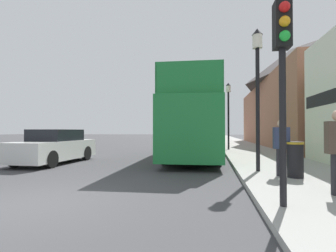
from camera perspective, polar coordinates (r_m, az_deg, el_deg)
name	(u,v)px	position (r m, az deg, el deg)	size (l,w,h in m)	color
ground_plane	(173,146)	(25.99, 1.06, -4.27)	(144.00, 144.00, 0.00)	#3D3D3F
sidewalk	(243,147)	(22.90, 16.09, -4.50)	(3.71, 108.00, 0.14)	#999993
brick_terrace_rear	(292,97)	(27.45, 25.31, 5.64)	(6.00, 22.69, 9.22)	#9E664C
tour_bus	(194,124)	(14.34, 5.64, 0.35)	(2.78, 10.11, 4.06)	#1E7A38
parked_car_ahead_of_bus	(207,140)	(22.79, 8.55, -2.97)	(1.88, 3.97, 1.50)	#9E9EA3
parked_car_far_side	(55,147)	(13.06, -23.43, -4.24)	(1.94, 4.63, 1.54)	silver
pedestrian_second	(281,142)	(8.47, 23.43, -3.23)	(0.44, 0.24, 1.67)	#232328
traffic_signal	(283,55)	(5.28, 23.68, 13.89)	(0.28, 0.42, 3.68)	black
lamp_post_nearest	(258,73)	(9.44, 18.91, 10.94)	(0.35, 0.35, 4.78)	black
lamp_post_second	(228,104)	(19.16, 13.01, 4.79)	(0.35, 0.35, 4.75)	black
lamp_post_third	(222,113)	(29.04, 11.74, 2.78)	(0.35, 0.35, 4.71)	black
litter_bin	(295,159)	(8.42, 25.96, -6.39)	(0.48, 0.48, 1.03)	black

